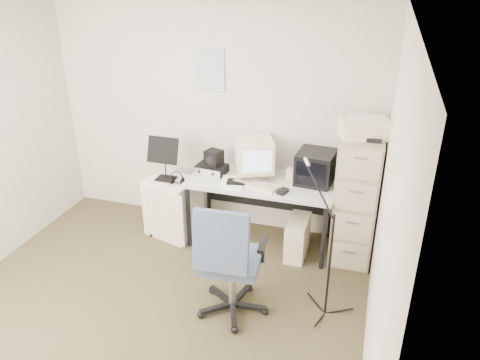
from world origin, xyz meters
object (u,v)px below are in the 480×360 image
(filing_cabinet, at_px, (356,199))
(office_chair, at_px, (232,258))
(side_cart, at_px, (173,207))
(desk, at_px, (261,212))

(filing_cabinet, xyz_separation_m, office_chair, (-0.91, -1.16, -0.11))
(office_chair, distance_m, side_cart, 1.45)
(filing_cabinet, bearing_deg, desk, -178.19)
(filing_cabinet, relative_size, office_chair, 1.21)
(desk, height_order, side_cart, desk)
(desk, bearing_deg, filing_cabinet, 1.81)
(filing_cabinet, height_order, desk, filing_cabinet)
(desk, relative_size, side_cart, 2.31)
(filing_cabinet, bearing_deg, side_cart, -176.07)
(filing_cabinet, bearing_deg, office_chair, -128.11)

